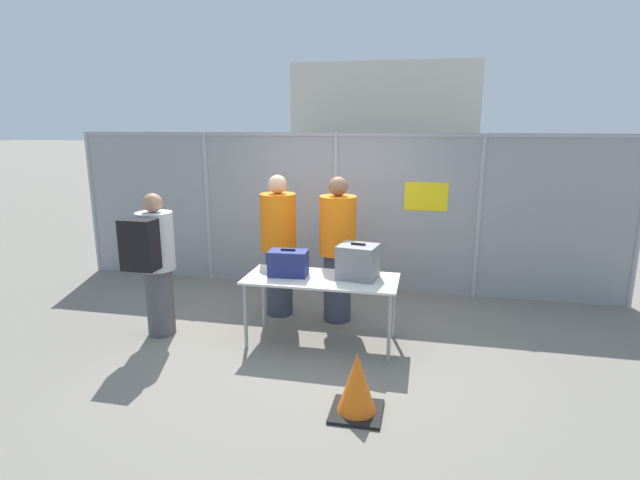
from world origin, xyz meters
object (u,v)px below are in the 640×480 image
at_px(suitcase_navy, 288,263).
at_px(suitcase_grey, 358,262).
at_px(inspection_table, 321,283).
at_px(utility_trailer, 466,234).
at_px(traffic_cone, 357,386).
at_px(security_worker_far, 279,244).
at_px(security_worker_near, 338,248).
at_px(traveler_hooded, 154,260).

bearing_deg(suitcase_navy, suitcase_grey, 5.04).
bearing_deg(inspection_table, suitcase_grey, 11.00).
xyz_separation_m(utility_trailer, traffic_cone, (-1.25, -5.74, -0.15)).
bearing_deg(suitcase_navy, security_worker_far, 114.54).
distance_m(suitcase_navy, utility_trailer, 4.95).
distance_m(security_worker_far, traffic_cone, 2.56).
bearing_deg(security_worker_near, utility_trailer, -130.80).
distance_m(suitcase_grey, traveler_hooded, 2.31).
relative_size(suitcase_grey, security_worker_far, 0.26).
xyz_separation_m(suitcase_grey, security_worker_far, (-1.11, 0.67, -0.02)).
bearing_deg(traveler_hooded, security_worker_far, 19.24).
bearing_deg(security_worker_far, inspection_table, 106.50).
distance_m(traveler_hooded, traffic_cone, 2.81).
bearing_deg(utility_trailer, suitcase_grey, -108.68).
height_order(security_worker_near, utility_trailer, security_worker_near).
xyz_separation_m(suitcase_navy, traveler_hooded, (-1.51, -0.24, 0.01)).
height_order(inspection_table, suitcase_grey, suitcase_grey).
relative_size(security_worker_near, utility_trailer, 0.43).
bearing_deg(traveler_hooded, suitcase_navy, -11.44).
distance_m(suitcase_grey, traffic_cone, 1.60).
xyz_separation_m(inspection_table, utility_trailer, (1.85, 4.39, -0.30)).
bearing_deg(security_worker_far, suitcase_grey, 121.57).
relative_size(inspection_table, traveler_hooded, 1.01).
bearing_deg(inspection_table, suitcase_navy, 178.76).
height_order(suitcase_navy, suitcase_grey, suitcase_grey).
distance_m(utility_trailer, traffic_cone, 5.87).
bearing_deg(inspection_table, utility_trailer, 67.13).
distance_m(suitcase_navy, traffic_cone, 1.79).
bearing_deg(utility_trailer, traveler_hooded, -129.03).
distance_m(suitcase_grey, utility_trailer, 4.59).
relative_size(suitcase_navy, suitcase_grey, 0.95).
relative_size(traveler_hooded, security_worker_near, 0.92).
bearing_deg(traffic_cone, inspection_table, 114.03).
relative_size(suitcase_navy, utility_trailer, 0.10).
height_order(suitcase_grey, traffic_cone, suitcase_grey).
height_order(suitcase_navy, security_worker_near, security_worker_near).
height_order(utility_trailer, traffic_cone, utility_trailer).
bearing_deg(suitcase_grey, inspection_table, -169.00).
relative_size(suitcase_navy, security_worker_near, 0.24).
xyz_separation_m(security_worker_near, utility_trailer, (1.80, 3.69, -0.54)).
bearing_deg(inspection_table, security_worker_near, 85.53).
height_order(security_worker_far, traffic_cone, security_worker_far).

